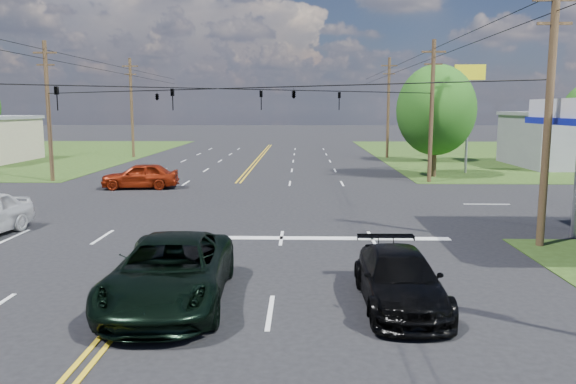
{
  "coord_description": "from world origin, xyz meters",
  "views": [
    {
      "loc": [
        4.25,
        -17.22,
        5.0
      ],
      "look_at": [
        3.71,
        6.0,
        1.53
      ],
      "focal_mm": 35.0,
      "sensor_mm": 36.0,
      "label": 1
    }
  ],
  "objects_px": {
    "pole_ne": "(432,110)",
    "suv_black": "(399,279)",
    "pole_se": "(549,111)",
    "pole_right_far": "(388,107)",
    "pickup_dkgreen": "(170,272)",
    "pole_left_far": "(132,107)",
    "pole_nw": "(48,110)",
    "tree_right_a": "(436,110)",
    "tree_right_b": "(432,117)"
  },
  "relations": [
    {
      "from": "pole_right_far",
      "to": "pickup_dkgreen",
      "type": "bearing_deg",
      "value": -105.57
    },
    {
      "from": "pole_se",
      "to": "suv_black",
      "type": "relative_size",
      "value": 1.97
    },
    {
      "from": "pole_right_far",
      "to": "pole_se",
      "type": "bearing_deg",
      "value": -90.0
    },
    {
      "from": "suv_black",
      "to": "pole_se",
      "type": "bearing_deg",
      "value": 44.99
    },
    {
      "from": "pole_right_far",
      "to": "tree_right_b",
      "type": "relative_size",
      "value": 1.41
    },
    {
      "from": "pole_left_far",
      "to": "suv_black",
      "type": "distance_m",
      "value": 47.91
    },
    {
      "from": "pole_left_far",
      "to": "tree_right_b",
      "type": "distance_m",
      "value": 29.79
    },
    {
      "from": "tree_right_a",
      "to": "pole_se",
      "type": "bearing_deg",
      "value": -92.73
    },
    {
      "from": "pickup_dkgreen",
      "to": "suv_black",
      "type": "relative_size",
      "value": 1.27
    },
    {
      "from": "pole_se",
      "to": "pickup_dkgreen",
      "type": "xyz_separation_m",
      "value": [
        -12.09,
        -6.39,
        -4.06
      ]
    },
    {
      "from": "pole_nw",
      "to": "pole_right_far",
      "type": "distance_m",
      "value": 32.2
    },
    {
      "from": "pole_se",
      "to": "pole_right_far",
      "type": "xyz_separation_m",
      "value": [
        0.0,
        37.0,
        0.25
      ]
    },
    {
      "from": "pole_se",
      "to": "pickup_dkgreen",
      "type": "bearing_deg",
      "value": -152.13
    },
    {
      "from": "pole_ne",
      "to": "pole_right_far",
      "type": "bearing_deg",
      "value": 90.0
    },
    {
      "from": "pole_nw",
      "to": "tree_right_b",
      "type": "relative_size",
      "value": 1.34
    },
    {
      "from": "pole_se",
      "to": "pole_right_far",
      "type": "distance_m",
      "value": 37.0
    },
    {
      "from": "tree_right_a",
      "to": "pole_nw",
      "type": "bearing_deg",
      "value": -173.66
    },
    {
      "from": "pole_nw",
      "to": "pole_left_far",
      "type": "xyz_separation_m",
      "value": [
        0.0,
        19.0,
        0.25
      ]
    },
    {
      "from": "pole_nw",
      "to": "pole_right_far",
      "type": "bearing_deg",
      "value": 36.16
    },
    {
      "from": "pole_ne",
      "to": "suv_black",
      "type": "xyz_separation_m",
      "value": [
        -6.24,
        -24.42,
        -4.22
      ]
    },
    {
      "from": "pole_se",
      "to": "tree_right_a",
      "type": "relative_size",
      "value": 1.16
    },
    {
      "from": "pole_ne",
      "to": "suv_black",
      "type": "height_order",
      "value": "pole_ne"
    },
    {
      "from": "pole_ne",
      "to": "pole_right_far",
      "type": "xyz_separation_m",
      "value": [
        0.0,
        19.0,
        0.25
      ]
    },
    {
      "from": "pole_se",
      "to": "tree_right_b",
      "type": "bearing_deg",
      "value": 83.95
    },
    {
      "from": "tree_right_a",
      "to": "pickup_dkgreen",
      "type": "bearing_deg",
      "value": -115.54
    },
    {
      "from": "pole_nw",
      "to": "suv_black",
      "type": "bearing_deg",
      "value": -51.01
    },
    {
      "from": "pole_se",
      "to": "pole_left_far",
      "type": "relative_size",
      "value": 0.95
    },
    {
      "from": "tree_right_a",
      "to": "suv_black",
      "type": "bearing_deg",
      "value": -104.79
    },
    {
      "from": "tree_right_b",
      "to": "pickup_dkgreen",
      "type": "height_order",
      "value": "tree_right_b"
    },
    {
      "from": "pole_nw",
      "to": "suv_black",
      "type": "height_order",
      "value": "pole_nw"
    },
    {
      "from": "pole_se",
      "to": "tree_right_b",
      "type": "height_order",
      "value": "pole_se"
    },
    {
      "from": "pole_ne",
      "to": "pickup_dkgreen",
      "type": "height_order",
      "value": "pole_ne"
    },
    {
      "from": "tree_right_b",
      "to": "suv_black",
      "type": "height_order",
      "value": "tree_right_b"
    },
    {
      "from": "tree_right_b",
      "to": "pickup_dkgreen",
      "type": "bearing_deg",
      "value": -111.59
    },
    {
      "from": "pole_nw",
      "to": "tree_right_a",
      "type": "bearing_deg",
      "value": 6.34
    },
    {
      "from": "pole_se",
      "to": "pickup_dkgreen",
      "type": "relative_size",
      "value": 1.55
    },
    {
      "from": "pole_se",
      "to": "pole_right_far",
      "type": "relative_size",
      "value": 0.95
    },
    {
      "from": "pole_se",
      "to": "tree_right_b",
      "type": "relative_size",
      "value": 1.34
    },
    {
      "from": "pole_left_far",
      "to": "tree_right_b",
      "type": "relative_size",
      "value": 1.41
    },
    {
      "from": "tree_right_a",
      "to": "tree_right_b",
      "type": "xyz_separation_m",
      "value": [
        2.5,
        12.0,
        -0.65
      ]
    },
    {
      "from": "tree_right_a",
      "to": "suv_black",
      "type": "relative_size",
      "value": 1.7
    },
    {
      "from": "tree_right_a",
      "to": "suv_black",
      "type": "height_order",
      "value": "tree_right_a"
    },
    {
      "from": "pickup_dkgreen",
      "to": "pole_ne",
      "type": "bearing_deg",
      "value": 61.31
    },
    {
      "from": "pole_ne",
      "to": "tree_right_b",
      "type": "relative_size",
      "value": 1.34
    },
    {
      "from": "pole_left_far",
      "to": "pole_right_far",
      "type": "distance_m",
      "value": 26.0
    },
    {
      "from": "pole_nw",
      "to": "suv_black",
      "type": "xyz_separation_m",
      "value": [
        19.76,
        -24.42,
        -4.22
      ]
    },
    {
      "from": "tree_right_a",
      "to": "pickup_dkgreen",
      "type": "relative_size",
      "value": 1.33
    },
    {
      "from": "pole_ne",
      "to": "tree_right_a",
      "type": "distance_m",
      "value": 3.16
    },
    {
      "from": "pole_left_far",
      "to": "pickup_dkgreen",
      "type": "bearing_deg",
      "value": -72.23
    },
    {
      "from": "pole_se",
      "to": "pole_ne",
      "type": "xyz_separation_m",
      "value": [
        0.0,
        18.0,
        0.0
      ]
    }
  ]
}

